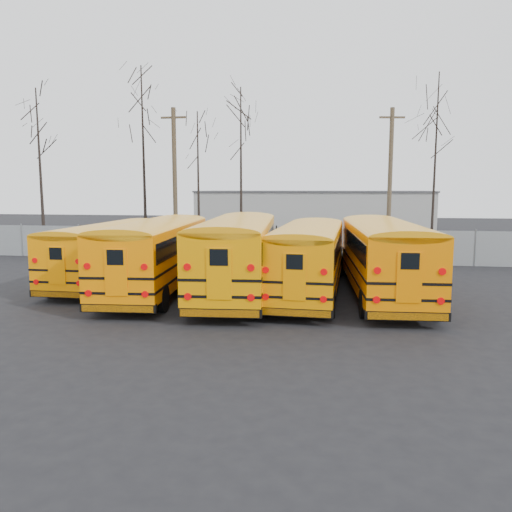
% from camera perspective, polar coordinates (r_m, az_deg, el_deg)
% --- Properties ---
extents(ground, '(120.00, 120.00, 0.00)m').
position_cam_1_polar(ground, '(18.54, -4.11, -5.97)').
color(ground, black).
rests_on(ground, ground).
extents(fence, '(40.00, 0.04, 2.00)m').
position_cam_1_polar(fence, '(30.02, 1.04, 1.28)').
color(fence, gray).
rests_on(fence, ground).
extents(distant_building, '(22.00, 8.00, 4.00)m').
position_cam_1_polar(distant_building, '(49.64, 6.53, 4.96)').
color(distant_building, '#9F9F9B').
rests_on(distant_building, ground).
extents(bus_a, '(2.36, 10.17, 2.84)m').
position_cam_1_polar(bus_a, '(24.04, -16.41, 0.93)').
color(bus_a, black).
rests_on(bus_a, ground).
extents(bus_b, '(3.39, 11.30, 3.12)m').
position_cam_1_polar(bus_b, '(21.55, -11.20, 0.77)').
color(bus_b, black).
rests_on(bus_b, ground).
extents(bus_c, '(3.60, 11.83, 3.26)m').
position_cam_1_polar(bus_c, '(20.67, -2.12, 0.86)').
color(bus_c, black).
rests_on(bus_c, ground).
extents(bus_d, '(2.93, 10.87, 3.02)m').
position_cam_1_polar(bus_d, '(20.52, 6.05, 0.36)').
color(bus_d, black).
rests_on(bus_d, ground).
extents(bus_e, '(3.30, 11.42, 3.16)m').
position_cam_1_polar(bus_e, '(20.82, 14.36, 0.50)').
color(bus_e, black).
rests_on(bus_e, ground).
extents(utility_pole_left, '(1.72, 0.30, 9.67)m').
position_cam_1_polar(utility_pole_left, '(34.32, -9.26, 8.63)').
color(utility_pole_left, '#493C29').
rests_on(utility_pole_left, ground).
extents(utility_pole_right, '(1.74, 0.44, 9.83)m').
position_cam_1_polar(utility_pole_right, '(36.12, 15.07, 8.55)').
color(utility_pole_right, brown).
rests_on(utility_pole_right, ground).
extents(tree_0, '(0.26, 0.26, 11.79)m').
position_cam_1_polar(tree_0, '(41.68, -23.44, 9.20)').
color(tree_0, black).
rests_on(tree_0, ground).
extents(tree_1, '(0.26, 0.26, 12.70)m').
position_cam_1_polar(tree_1, '(36.35, -12.71, 10.67)').
color(tree_1, black).
rests_on(tree_1, ground).
extents(tree_2, '(0.26, 0.26, 9.48)m').
position_cam_1_polar(tree_2, '(34.44, -6.61, 8.29)').
color(tree_2, black).
rests_on(tree_2, ground).
extents(tree_3, '(0.26, 0.26, 10.89)m').
position_cam_1_polar(tree_3, '(33.45, -1.72, 9.57)').
color(tree_3, black).
rests_on(tree_3, ground).
extents(tree_4, '(0.26, 0.26, 11.38)m').
position_cam_1_polar(tree_4, '(33.27, 19.76, 9.55)').
color(tree_4, black).
rests_on(tree_4, ground).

